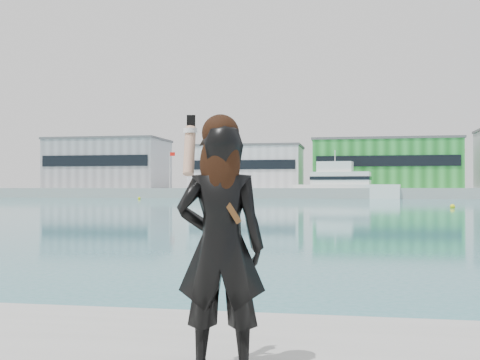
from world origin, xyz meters
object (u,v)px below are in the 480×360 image
(buoy_near, at_px, (452,208))
(buoy_far, at_px, (139,199))
(motor_yacht, at_px, (344,185))
(woman, at_px, (221,239))

(buoy_near, bearing_deg, buoy_far, 139.61)
(buoy_far, bearing_deg, buoy_near, -40.39)
(motor_yacht, distance_m, woman, 114.21)
(woman, bearing_deg, buoy_near, -107.97)
(motor_yacht, bearing_deg, buoy_far, -150.36)
(buoy_far, distance_m, woman, 105.31)
(motor_yacht, relative_size, buoy_near, 41.20)
(buoy_far, bearing_deg, woman, -69.81)
(buoy_near, relative_size, buoy_far, 1.00)
(buoy_near, distance_m, buoy_far, 61.97)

